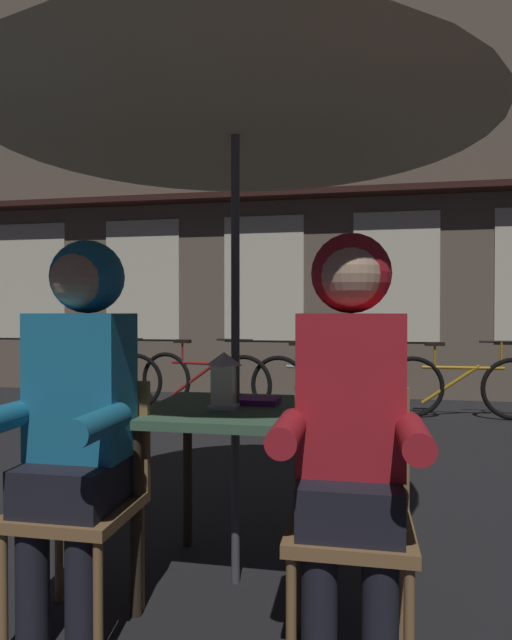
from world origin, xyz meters
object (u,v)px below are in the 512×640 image
at_px(cafe_table, 235,431).
at_px(lantern, 224,379).
at_px(chair_right, 350,504).
at_px(patio_umbrella, 235,89).
at_px(bicycle_fourth, 462,386).
at_px(chair_left, 86,487).
at_px(bicycle_second, 204,380).
at_px(bicycle_third, 324,386).
at_px(person_right_hooded, 350,401).
at_px(book, 255,401).
at_px(bicycle_nearest, 91,380).
at_px(person_left_hooded, 78,393).

bearing_deg(cafe_table, lantern, -126.19).
bearing_deg(cafe_table, chair_right, -37.55).
xyz_separation_m(patio_umbrella, bicycle_fourth, (1.59, 3.85, -1.71)).
distance_m(chair_left, chair_right, 0.96).
height_order(lantern, bicycle_fourth, lantern).
height_order(bicycle_second, bicycle_third, same).
relative_size(lantern, bicycle_second, 0.14).
bearing_deg(bicycle_fourth, person_right_hooded, -104.57).
height_order(patio_umbrella, bicycle_third, patio_umbrella).
bearing_deg(cafe_table, book, 51.29).
xyz_separation_m(bicycle_nearest, bicycle_third, (2.70, -0.06, 0.00)).
distance_m(chair_right, person_right_hooded, 0.36).
distance_m(cafe_table, bicycle_second, 4.01).
relative_size(cafe_table, book, 3.70).
xyz_separation_m(patio_umbrella, chair_right, (0.48, -0.37, -1.57)).
bearing_deg(patio_umbrella, chair_right, -37.55).
height_order(patio_umbrella, chair_right, patio_umbrella).
bearing_deg(cafe_table, person_left_hooded, -138.43).
relative_size(cafe_table, chair_left, 0.85).
xyz_separation_m(person_right_hooded, book, (-0.41, 0.51, -0.09)).
bearing_deg(person_left_hooded, bicycle_fourth, 64.14).
height_order(cafe_table, person_left_hooded, person_left_hooded).
height_order(cafe_table, bicycle_second, bicycle_second).
bearing_deg(chair_right, bicycle_third, 94.86).
distance_m(chair_left, book, 0.76).
bearing_deg(chair_right, bicycle_fourth, 75.24).
relative_size(bicycle_third, book, 8.30).
relative_size(lantern, person_right_hooded, 0.17).
bearing_deg(patio_umbrella, person_right_hooded, -41.57).
xyz_separation_m(cafe_table, bicycle_nearest, (-2.56, 3.63, -0.29)).
height_order(chair_right, book, chair_right).
relative_size(cafe_table, bicycle_second, 0.45).
relative_size(chair_left, bicycle_fourth, 0.52).
bearing_deg(bicycle_nearest, bicycle_third, -1.30).
bearing_deg(cafe_table, person_right_hooded, -41.57).
xyz_separation_m(lantern, bicycle_second, (-1.21, 3.85, -0.51)).
bearing_deg(book, lantern, -125.85).
bearing_deg(bicycle_second, cafe_table, -71.82).
bearing_deg(chair_right, patio_umbrella, 142.45).
relative_size(bicycle_nearest, bicycle_second, 1.01).
distance_m(person_left_hooded, bicycle_nearest, 4.58).
height_order(person_right_hooded, bicycle_second, person_right_hooded).
relative_size(patio_umbrella, chair_left, 2.66).
distance_m(lantern, book, 0.20).
relative_size(chair_right, bicycle_third, 0.52).
xyz_separation_m(cafe_table, person_left_hooded, (-0.48, -0.43, 0.21)).
bearing_deg(patio_umbrella, bicycle_nearest, 125.19).
relative_size(cafe_table, bicycle_fourth, 0.44).
distance_m(patio_umbrella, chair_right, 1.68).
bearing_deg(bicycle_third, chair_right, -85.14).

